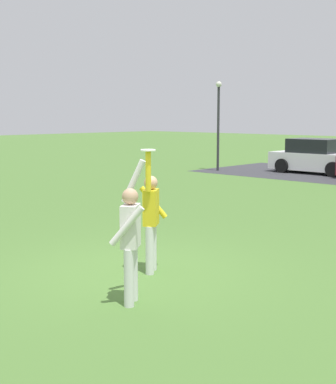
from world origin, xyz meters
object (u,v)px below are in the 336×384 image
at_px(person_catcher, 151,215).
at_px(parked_car_white, 316,158).
at_px(person_defender, 131,236).
at_px(lamppost_by_lot, 218,117).
at_px(frisbee_disc, 148,150).

relative_size(person_catcher, parked_car_white, 0.51).
relative_size(person_defender, lamppost_by_lot, 0.48).
distance_m(person_defender, parked_car_white, 18.88).
distance_m(person_catcher, frisbee_disc, 1.13).
bearing_deg(frisbee_disc, person_defender, -55.36).
height_order(frisbee_disc, parked_car_white, frisbee_disc).
relative_size(person_catcher, frisbee_disc, 8.57).
distance_m(frisbee_disc, parked_car_white, 17.64).
bearing_deg(person_catcher, parked_car_white, 164.53).
distance_m(person_defender, lamppost_by_lot, 18.86).
bearing_deg(frisbee_disc, person_catcher, 124.64).
height_order(person_catcher, parked_car_white, person_catcher).
bearing_deg(lamppost_by_lot, frisbee_disc, -55.63).
bearing_deg(frisbee_disc, lamppost_by_lot, 124.37).
relative_size(person_catcher, person_defender, 1.02).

